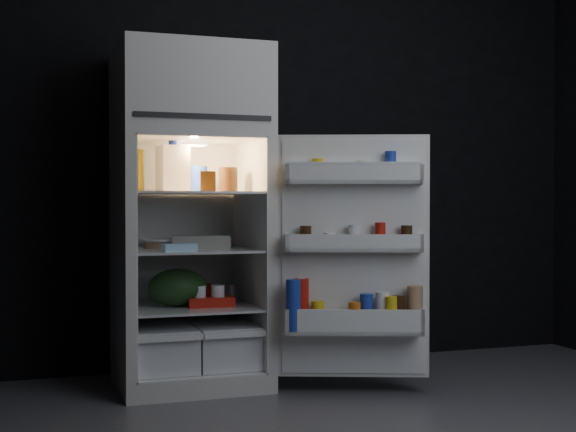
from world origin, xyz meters
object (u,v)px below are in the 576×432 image
object	(u,v)px
milk_jug	(173,169)
yogurt_tray	(210,302)
fridge_door	(354,259)
refrigerator	(189,205)
egg_carton	(201,242)

from	to	relation	value
milk_jug	yogurt_tray	bearing A→B (deg)	-31.04
fridge_door	milk_jug	bearing A→B (deg)	150.30
fridge_door	milk_jug	xyz separation A→B (m)	(-0.82, 0.47, 0.46)
refrigerator	yogurt_tray	distance (m)	0.53
milk_jug	egg_carton	size ratio (longest dim) A/B	0.80
refrigerator	yogurt_tray	xyz separation A→B (m)	(0.09, -0.12, -0.50)
fridge_door	milk_jug	size ratio (longest dim) A/B	5.08
refrigerator	milk_jug	world-z (taller)	refrigerator
milk_jug	yogurt_tray	size ratio (longest dim) A/B	1.00
fridge_door	egg_carton	distance (m)	0.81
fridge_door	yogurt_tray	size ratio (longest dim) A/B	5.08
egg_carton	milk_jug	bearing A→B (deg)	169.09
fridge_door	yogurt_tray	world-z (taller)	fridge_door
refrigerator	egg_carton	size ratio (longest dim) A/B	5.94
refrigerator	yogurt_tray	size ratio (longest dim) A/B	7.41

